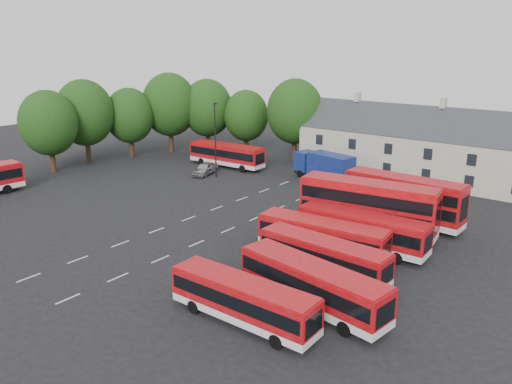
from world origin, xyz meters
TOP-DOWN VIEW (x-y plane):
  - ground at (0.00, 0.00)m, footprint 140.00×140.00m
  - lane_markings at (2.50, 2.00)m, footprint 5.15×33.80m
  - treeline at (-20.74, 19.36)m, footprint 29.92×32.59m
  - terrace_houses at (14.00, 30.00)m, footprint 35.70×7.13m
  - bus_row_a at (15.93, -9.09)m, footprint 9.79×2.45m
  - bus_row_b at (18.25, -5.10)m, footprint 10.78×3.82m
  - bus_row_c at (16.48, -0.74)m, footprint 9.94×2.62m
  - bus_row_d at (14.60, 2.25)m, footprint 10.55×3.40m
  - bus_row_e at (16.39, 5.50)m, footprint 10.78×2.87m
  - bus_dd_south at (15.28, 8.64)m, footprint 12.00×4.24m
  - bus_dd_north at (16.59, 13.30)m, footprint 11.03×2.85m
  - bus_north at (-10.86, 19.91)m, footprint 11.12×3.10m
  - box_truck at (3.20, 21.86)m, footprint 8.24×3.95m
  - silver_car at (-10.36, 15.13)m, footprint 2.94×4.85m
  - lamppost at (-8.29, 14.98)m, footprint 0.65×0.36m

SIDE VIEW (x-z plane):
  - ground at x=0.00m, z-range 0.00..0.00m
  - lane_markings at x=2.50m, z-range 0.00..0.01m
  - silver_car at x=-10.36m, z-range 0.00..1.54m
  - bus_row_a at x=15.93m, z-range 0.28..3.04m
  - bus_row_c at x=16.48m, z-range 0.28..3.07m
  - bus_row_d at x=14.60m, z-range 0.30..3.23m
  - bus_row_b at x=18.25m, z-range 0.30..3.28m
  - bus_row_e at x=16.39m, z-range 0.31..3.33m
  - bus_north at x=-10.86m, z-range 0.31..3.43m
  - box_truck at x=3.20m, z-range 0.21..3.68m
  - bus_dd_north at x=16.59m, z-range 0.31..4.81m
  - bus_dd_south at x=15.28m, z-range 0.33..5.15m
  - terrace_houses at x=14.00m, z-range -1.17..8.89m
  - lamppost at x=-8.29m, z-range 0.31..9.63m
  - treeline at x=-20.74m, z-range 0.68..12.69m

